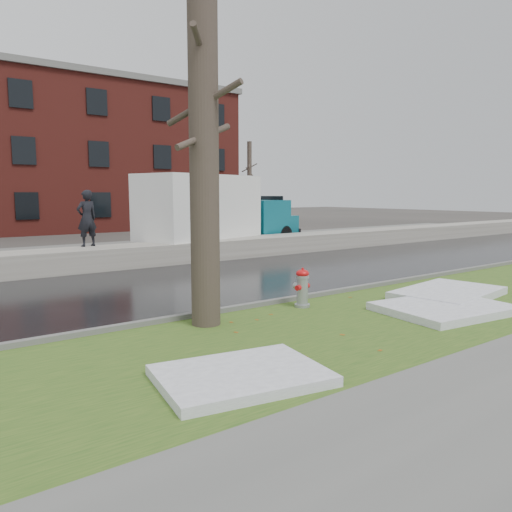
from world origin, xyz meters
TOP-DOWN VIEW (x-y plane):
  - ground at (0.00, 0.00)m, footprint 120.00×120.00m
  - verge at (0.00, -1.25)m, footprint 60.00×4.50m
  - road at (0.00, 4.50)m, footprint 60.00×7.00m
  - parking_lot at (0.00, 13.00)m, footprint 60.00×9.00m
  - curb at (0.00, 1.00)m, footprint 60.00×0.15m
  - snowbank at (0.00, 8.70)m, footprint 60.00×1.60m
  - brick_building at (2.00, 30.00)m, footprint 26.00×12.00m
  - bg_tree_right at (16.00, 24.00)m, footprint 1.40×1.62m
  - fire_hydrant at (0.37, 0.39)m, footprint 0.44×0.39m
  - tree at (-2.11, 0.38)m, footprint 1.40×1.63m
  - box_truck at (4.28, 10.14)m, footprint 9.88×4.51m
  - worker at (-1.46, 9.26)m, footprint 0.76×0.57m
  - snow_patch_near at (2.50, -1.78)m, footprint 2.83×2.30m
  - snow_patch_far at (-3.24, -2.42)m, footprint 2.45×1.96m
  - snow_patch_side at (3.97, -0.93)m, footprint 3.03×2.18m

SIDE VIEW (x-z plane):
  - ground at x=0.00m, z-range 0.00..0.00m
  - road at x=0.00m, z-range 0.00..0.03m
  - parking_lot at x=0.00m, z-range 0.00..0.03m
  - verge at x=0.00m, z-range 0.00..0.04m
  - curb at x=0.00m, z-range 0.00..0.14m
  - snow_patch_far at x=-3.24m, z-range 0.04..0.18m
  - snow_patch_near at x=2.50m, z-range 0.04..0.20m
  - snow_patch_side at x=3.97m, z-range 0.04..0.22m
  - snowbank at x=0.00m, z-range 0.00..0.75m
  - fire_hydrant at x=0.37m, z-range 0.07..0.95m
  - worker at x=-1.46m, z-range 0.75..2.66m
  - box_truck at x=4.28m, z-range 0.09..3.38m
  - bg_tree_right at x=16.00m, z-range 0.08..6.58m
  - tree at x=-2.11m, z-range 0.06..6.97m
  - brick_building at x=2.00m, z-range 0.00..10.00m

